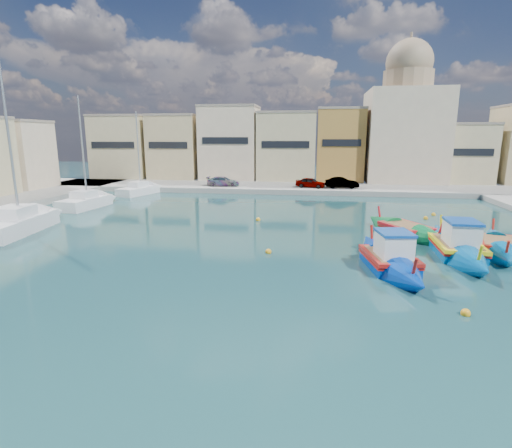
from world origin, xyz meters
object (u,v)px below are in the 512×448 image
(yacht_mid, at_px, (33,220))
(luzzu_blue_cabin, at_px, (389,261))
(luzzu_green, at_px, (406,231))
(yacht_north, at_px, (148,189))
(church_block, at_px, (405,123))
(yacht_midnorth, at_px, (96,201))
(luzzu_turquoise_cabin, at_px, (457,248))
(luzzu_cyan_mid, at_px, (498,247))

(yacht_mid, bearing_deg, luzzu_blue_cabin, -14.12)
(luzzu_green, xyz_separation_m, yacht_north, (-26.01, 17.33, 0.12))
(church_block, distance_m, yacht_midnorth, 40.22)
(luzzu_turquoise_cabin, height_order, yacht_midnorth, yacht_midnorth)
(luzzu_blue_cabin, relative_size, luzzu_green, 1.08)
(church_block, height_order, yacht_north, church_block)
(church_block, height_order, luzzu_cyan_mid, church_block)
(luzzu_cyan_mid, height_order, yacht_mid, yacht_mid)
(luzzu_turquoise_cabin, distance_m, luzzu_blue_cabin, 5.17)
(luzzu_blue_cabin, relative_size, luzzu_cyan_mid, 1.06)
(church_block, distance_m, luzzu_turquoise_cabin, 35.31)
(yacht_north, bearing_deg, luzzu_turquoise_cabin, -37.83)
(luzzu_turquoise_cabin, distance_m, luzzu_green, 4.71)
(luzzu_green, bearing_deg, luzzu_turquoise_cabin, -66.65)
(luzzu_turquoise_cabin, height_order, luzzu_green, luzzu_turquoise_cabin)
(luzzu_turquoise_cabin, relative_size, yacht_mid, 0.82)
(church_block, distance_m, yacht_north, 34.84)
(church_block, bearing_deg, luzzu_blue_cabin, -101.96)
(luzzu_green, bearing_deg, luzzu_cyan_mid, -35.31)
(luzzu_blue_cabin, bearing_deg, yacht_mid, 165.88)
(church_block, height_order, luzzu_green, church_block)
(church_block, xyz_separation_m, luzzu_blue_cabin, (-7.87, -37.16, -8.03))
(yacht_north, bearing_deg, church_block, 21.71)
(church_block, relative_size, luzzu_cyan_mid, 2.23)
(luzzu_blue_cabin, height_order, yacht_midnorth, yacht_midnorth)
(luzzu_cyan_mid, relative_size, luzzu_green, 1.02)
(luzzu_blue_cabin, relative_size, yacht_mid, 0.72)
(luzzu_cyan_mid, bearing_deg, yacht_north, 146.08)
(luzzu_turquoise_cabin, bearing_deg, yacht_midnorth, 156.65)
(luzzu_blue_cabin, height_order, luzzu_cyan_mid, luzzu_blue_cabin)
(luzzu_blue_cabin, distance_m, yacht_north, 34.13)
(church_block, distance_m, yacht_mid, 45.73)
(luzzu_turquoise_cabin, bearing_deg, luzzu_cyan_mid, 22.32)
(luzzu_turquoise_cabin, xyz_separation_m, luzzu_blue_cabin, (-4.24, -2.97, -0.02))
(luzzu_blue_cabin, relative_size, yacht_midnorth, 0.82)
(luzzu_cyan_mid, height_order, yacht_midnorth, yacht_midnorth)
(luzzu_cyan_mid, bearing_deg, yacht_mid, 176.05)
(luzzu_blue_cabin, xyz_separation_m, luzzu_cyan_mid, (6.92, 4.07, -0.12))
(luzzu_turquoise_cabin, bearing_deg, yacht_north, 142.17)
(luzzu_green, height_order, yacht_north, yacht_north)
(church_block, height_order, luzzu_blue_cabin, church_block)
(church_block, bearing_deg, yacht_mid, -136.69)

